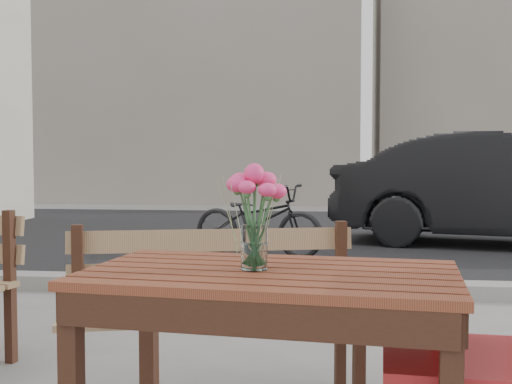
# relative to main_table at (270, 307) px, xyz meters

# --- Properties ---
(street) EXTENTS (30.00, 8.12, 0.12)m
(street) POSITION_rel_main_table_xyz_m (-0.16, 5.09, -0.57)
(street) COLOR black
(street) RESTS_ON ground
(backdrop_buildings) EXTENTS (15.50, 4.00, 8.00)m
(backdrop_buildings) POSITION_rel_main_table_xyz_m (0.01, 14.42, 3.00)
(backdrop_buildings) COLOR gray
(backdrop_buildings) RESTS_ON ground
(main_table) EXTENTS (1.24, 0.81, 0.72)m
(main_table) POSITION_rel_main_table_xyz_m (0.00, 0.00, 0.00)
(main_table) COLOR maroon
(main_table) RESTS_ON ground
(main_bench) EXTENTS (1.36, 0.70, 0.81)m
(main_bench) POSITION_rel_main_table_xyz_m (-0.32, 0.74, -0.11)
(main_bench) COLOR olive
(main_bench) RESTS_ON ground
(red_chair) EXTENTS (0.50, 0.50, 0.94)m
(red_chair) POSITION_rel_main_table_xyz_m (0.67, -0.07, -0.06)
(red_chair) COLOR red
(red_chair) RESTS_ON ground
(main_vase) EXTENTS (0.18, 0.18, 0.34)m
(main_vase) POSITION_rel_main_table_xyz_m (-0.05, 0.01, 0.33)
(main_vase) COLOR white
(main_vase) RESTS_ON main_table
(parked_car) EXTENTS (4.45, 2.41, 1.39)m
(parked_car) POSITION_rel_main_table_xyz_m (2.37, 6.17, 0.09)
(parked_car) COLOR black
(parked_car) RESTS_ON ground
(bicycle) EXTENTS (1.61, 0.97, 0.80)m
(bicycle) POSITION_rel_main_table_xyz_m (-0.61, 4.98, -0.20)
(bicycle) COLOR black
(bicycle) RESTS_ON ground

